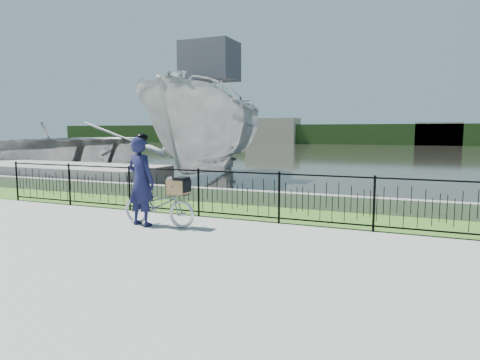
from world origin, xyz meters
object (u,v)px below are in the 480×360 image
at_px(dock, 48,173).
at_px(cyclist, 141,180).
at_px(bicycle_rig, 159,204).
at_px(boat_near, 210,130).
at_px(boat_far, 66,144).

relative_size(dock, cyclist, 5.04).
distance_m(bicycle_rig, boat_near, 9.34).
bearing_deg(boat_near, dock, -147.42).
distance_m(cyclist, boat_near, 9.26).
bearing_deg(cyclist, dock, 147.89).
bearing_deg(boat_near, cyclist, -72.45).
bearing_deg(bicycle_rig, dock, 149.60).
distance_m(dock, boat_near, 6.80).
distance_m(dock, cyclist, 9.85).
xyz_separation_m(bicycle_rig, cyclist, (-0.37, -0.12, 0.51)).
distance_m(bicycle_rig, cyclist, 0.64).
height_order(dock, bicycle_rig, bicycle_rig).
distance_m(cyclist, boat_far, 17.66).
bearing_deg(boat_far, bicycle_rig, -39.29).
relative_size(dock, boat_near, 0.94).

